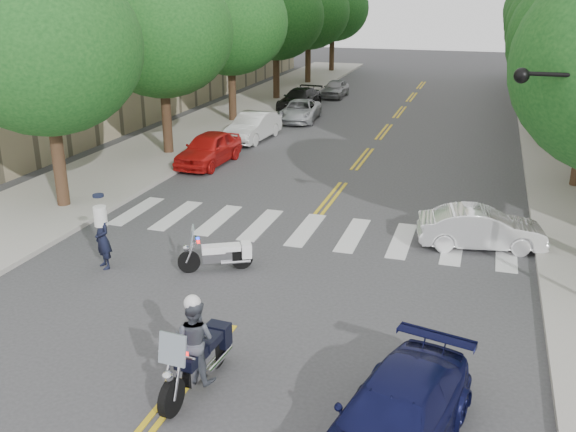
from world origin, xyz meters
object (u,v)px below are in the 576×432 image
at_px(motorcycle_police, 196,346).
at_px(convertible, 481,228).
at_px(officer_standing, 103,239).
at_px(motorcycle_parked, 222,254).
at_px(sedan_blue, 394,419).

distance_m(motorcycle_police, convertible, 10.42).
bearing_deg(motorcycle_police, officer_standing, -37.91).
xyz_separation_m(officer_standing, convertible, (10.01, 4.67, -0.26)).
xyz_separation_m(motorcycle_police, convertible, (5.11, 9.07, -0.28)).
bearing_deg(convertible, motorcycle_parked, 109.14).
height_order(motorcycle_police, officer_standing, motorcycle_police).
bearing_deg(officer_standing, convertible, 60.24).
bearing_deg(motorcycle_parked, motorcycle_police, 169.63).
distance_m(convertible, sedan_blue, 9.89).
height_order(motorcycle_parked, sedan_blue, motorcycle_parked).
height_order(motorcycle_police, motorcycle_parked, motorcycle_police).
distance_m(motorcycle_parked, convertible, 7.81).
height_order(motorcycle_police, convertible, motorcycle_police).
bearing_deg(motorcycle_parked, convertible, -88.92).
bearing_deg(motorcycle_parked, officer_standing, 76.50).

